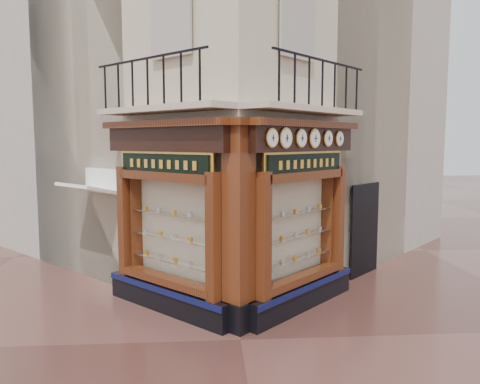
{
  "coord_description": "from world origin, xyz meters",
  "views": [
    {
      "loc": [
        -0.57,
        -8.06,
        3.54
      ],
      "look_at": [
        0.13,
        2.0,
        2.46
      ],
      "focal_mm": 35.0,
      "sensor_mm": 36.0,
      "label": 1
    }
  ],
  "objects": [
    {
      "name": "shopfront_left",
      "position": [
        -1.41,
        1.57,
        1.98
      ],
      "size": [
        2.86,
        2.86,
        3.98
      ],
      "rotation": [
        0.0,
        0.0,
        2.36
      ],
      "color": "black",
      "rests_on": "ground"
    },
    {
      "name": "main_building",
      "position": [
        0.0,
        6.16,
        6.0
      ],
      "size": [
        11.31,
        11.31,
        12.0
      ],
      "primitive_type": "cube",
      "rotation": [
        0.0,
        0.0,
        0.79
      ],
      "color": "#C0B196",
      "rests_on": "ground"
    },
    {
      "name": "clock_a",
      "position": [
        0.61,
        0.5,
        3.62
      ],
      "size": [
        0.29,
        0.29,
        0.36
      ],
      "rotation": [
        0.0,
        0.0,
        0.79
      ],
      "color": "#B1803B",
      "rests_on": "ground"
    },
    {
      "name": "awning",
      "position": [
        -3.45,
        3.24,
        0.0
      ],
      "size": [
        1.64,
        1.64,
        0.29
      ],
      "primitive_type": null,
      "rotation": [
        0.24,
        0.0,
        2.36
      ],
      "color": "white",
      "rests_on": "ground"
    },
    {
      "name": "signboard_left",
      "position": [
        -1.46,
        1.51,
        3.1
      ],
      "size": [
        2.05,
        2.05,
        0.55
      ],
      "rotation": [
        0.0,
        0.0,
        2.36
      ],
      "color": "gold",
      "rests_on": "ground"
    },
    {
      "name": "clock_f",
      "position": [
        2.37,
        2.26,
        3.62
      ],
      "size": [
        0.27,
        0.27,
        0.34
      ],
      "rotation": [
        0.0,
        0.0,
        0.79
      ],
      "color": "#B1803B",
      "rests_on": "ground"
    },
    {
      "name": "clock_b",
      "position": [
        0.92,
        0.81,
        3.62
      ],
      "size": [
        0.32,
        0.32,
        0.4
      ],
      "rotation": [
        0.0,
        0.0,
        0.79
      ],
      "color": "#B1803B",
      "rests_on": "ground"
    },
    {
      "name": "neighbour_left",
      "position": [
        -2.47,
        8.63,
        5.5
      ],
      "size": [
        11.31,
        11.31,
        11.0
      ],
      "primitive_type": "cube",
      "rotation": [
        0.0,
        0.0,
        0.79
      ],
      "color": "#B3A89C",
      "rests_on": "ground"
    },
    {
      "name": "ground",
      "position": [
        0.0,
        0.0,
        0.0
      ],
      "size": [
        80.0,
        80.0,
        0.0
      ],
      "primitive_type": "plane",
      "color": "#482721",
      "rests_on": "ground"
    },
    {
      "name": "balcony",
      "position": [
        0.0,
        1.49,
        4.22
      ],
      "size": [
        5.94,
        2.97,
        1.03
      ],
      "color": "#C0B196",
      "rests_on": "ground"
    },
    {
      "name": "shopfront_right",
      "position": [
        1.41,
        1.57,
        1.98
      ],
      "size": [
        2.86,
        2.86,
        3.98
      ],
      "rotation": [
        0.0,
        0.0,
        0.79
      ],
      "color": "black",
      "rests_on": "ground"
    },
    {
      "name": "clock_c",
      "position": [
        1.29,
        1.19,
        3.62
      ],
      "size": [
        0.3,
        0.3,
        0.37
      ],
      "rotation": [
        0.0,
        0.0,
        0.79
      ],
      "color": "#B1803B",
      "rests_on": "ground"
    },
    {
      "name": "clock_e",
      "position": [
        2.02,
        1.92,
        3.62
      ],
      "size": [
        0.29,
        0.29,
        0.35
      ],
      "rotation": [
        0.0,
        0.0,
        0.79
      ],
      "color": "#B1803B",
      "rests_on": "ground"
    },
    {
      "name": "neighbour_right",
      "position": [
        2.47,
        8.63,
        5.5
      ],
      "size": [
        11.31,
        11.31,
        11.0
      ],
      "primitive_type": "cube",
      "rotation": [
        0.0,
        0.0,
        0.79
      ],
      "color": "#B3A89C",
      "rests_on": "ground"
    },
    {
      "name": "corner_pilaster",
      "position": [
        0.0,
        0.5,
        1.95
      ],
      "size": [
        0.85,
        0.85,
        3.98
      ],
      "rotation": [
        0.0,
        0.0,
        0.79
      ],
      "color": "black",
      "rests_on": "ground"
    },
    {
      "name": "signboard_right",
      "position": [
        1.46,
        1.51,
        3.1
      ],
      "size": [
        2.05,
        2.05,
        0.55
      ],
      "rotation": [
        0.0,
        0.0,
        0.79
      ],
      "color": "gold",
      "rests_on": "ground"
    },
    {
      "name": "clock_d",
      "position": [
        1.64,
        1.54,
        3.62
      ],
      "size": [
        0.32,
        0.32,
        0.41
      ],
      "rotation": [
        0.0,
        0.0,
        0.79
      ],
      "color": "#B1803B",
      "rests_on": "ground"
    }
  ]
}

